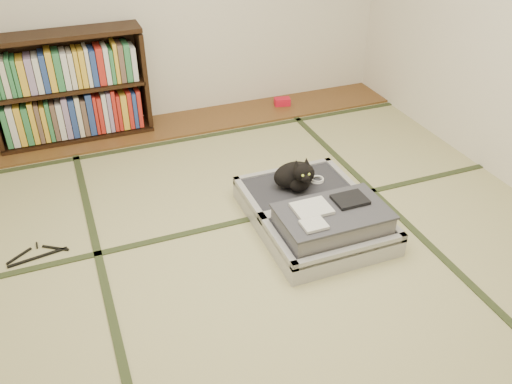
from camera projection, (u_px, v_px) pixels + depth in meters
name	position (u px, v px, depth m)	size (l,w,h in m)	color
floor	(269.00, 255.00, 3.40)	(4.50, 4.50, 0.00)	tan
wood_strip	(185.00, 123.00, 4.95)	(4.00, 0.50, 0.02)	brown
red_item	(282.00, 102.00, 5.25)	(0.15, 0.09, 0.07)	red
room_shell	(273.00, 20.00, 2.60)	(4.50, 4.50, 4.50)	white
tatami_borders	(242.00, 212.00, 3.78)	(4.00, 4.50, 0.01)	#2D381E
bookcase	(70.00, 90.00, 4.48)	(1.26, 0.29, 0.92)	black
suitcase	(316.00, 215.00, 3.58)	(0.77, 1.03, 0.30)	#A5A6AA
cat	(296.00, 176.00, 3.72)	(0.34, 0.35, 0.28)	black
cable_coil	(317.00, 180.00, 3.85)	(0.11, 0.11, 0.03)	white
hanger	(38.00, 254.00, 3.39)	(0.38, 0.20, 0.01)	black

